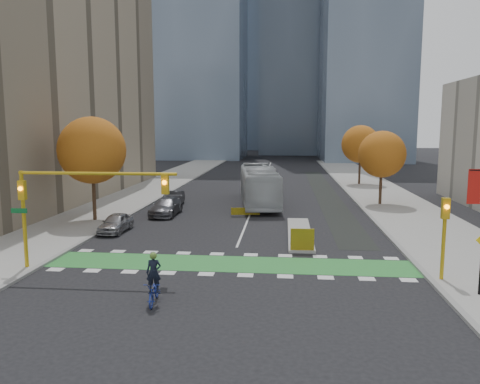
% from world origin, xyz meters
% --- Properties ---
extents(ground, '(300.00, 300.00, 0.00)m').
position_xyz_m(ground, '(0.00, 0.00, 0.00)').
color(ground, black).
rests_on(ground, ground).
extents(sidewalk_west, '(7.00, 120.00, 0.15)m').
position_xyz_m(sidewalk_west, '(-13.50, 20.00, 0.07)').
color(sidewalk_west, gray).
rests_on(sidewalk_west, ground).
extents(sidewalk_east, '(7.00, 120.00, 0.15)m').
position_xyz_m(sidewalk_east, '(13.50, 20.00, 0.07)').
color(sidewalk_east, gray).
rests_on(sidewalk_east, ground).
extents(curb_west, '(0.30, 120.00, 0.16)m').
position_xyz_m(curb_west, '(-10.00, 20.00, 0.07)').
color(curb_west, gray).
rests_on(curb_west, ground).
extents(curb_east, '(0.30, 120.00, 0.16)m').
position_xyz_m(curb_east, '(10.00, 20.00, 0.07)').
color(curb_east, gray).
rests_on(curb_east, ground).
extents(bike_crossing, '(20.00, 3.00, 0.01)m').
position_xyz_m(bike_crossing, '(0.00, 1.50, 0.01)').
color(bike_crossing, '#2A8333').
rests_on(bike_crossing, ground).
extents(centre_line, '(0.15, 70.00, 0.01)m').
position_xyz_m(centre_line, '(0.00, 40.00, 0.01)').
color(centre_line, silver).
rests_on(centre_line, ground).
extents(bike_lane_paint, '(2.50, 50.00, 0.01)m').
position_xyz_m(bike_lane_paint, '(7.50, 30.00, 0.01)').
color(bike_lane_paint, black).
rests_on(bike_lane_paint, ground).
extents(median_island, '(1.60, 10.00, 0.16)m').
position_xyz_m(median_island, '(4.00, 9.00, 0.08)').
color(median_island, gray).
rests_on(median_island, ground).
extents(hazard_board, '(1.40, 0.12, 1.30)m').
position_xyz_m(hazard_board, '(4.00, 4.20, 0.80)').
color(hazard_board, yellow).
rests_on(hazard_board, median_island).
extents(building_west, '(16.00, 44.00, 25.00)m').
position_xyz_m(building_west, '(-24.00, 22.00, 12.50)').
color(building_west, gray).
rests_on(building_west, ground).
extents(tower_nw, '(22.00, 22.00, 70.00)m').
position_xyz_m(tower_nw, '(-18.00, 90.00, 35.00)').
color(tower_nw, '#47566B').
rests_on(tower_nw, ground).
extents(tower_ne, '(18.00, 24.00, 60.00)m').
position_xyz_m(tower_ne, '(20.00, 85.00, 30.00)').
color(tower_ne, '#47566B').
rests_on(tower_ne, ground).
extents(tower_far, '(26.00, 26.00, 80.00)m').
position_xyz_m(tower_far, '(-4.00, 140.00, 40.00)').
color(tower_far, '#47566B').
rests_on(tower_far, ground).
extents(tree_west, '(5.20, 5.20, 8.22)m').
position_xyz_m(tree_west, '(-12.00, 12.00, 5.62)').
color(tree_west, '#332114').
rests_on(tree_west, ground).
extents(tree_east_near, '(4.40, 4.40, 7.08)m').
position_xyz_m(tree_east_near, '(12.00, 22.00, 4.86)').
color(tree_east_near, '#332114').
rests_on(tree_east_near, ground).
extents(tree_east_far, '(4.80, 4.80, 7.65)m').
position_xyz_m(tree_east_far, '(12.50, 38.00, 5.24)').
color(tree_east_far, '#332114').
rests_on(tree_east_far, ground).
extents(traffic_signal_west, '(8.53, 0.56, 5.20)m').
position_xyz_m(traffic_signal_west, '(-7.93, -0.51, 4.03)').
color(traffic_signal_west, '#BF9914').
rests_on(traffic_signal_west, ground).
extents(traffic_signal_east, '(0.35, 0.43, 4.10)m').
position_xyz_m(traffic_signal_east, '(10.50, -0.51, 2.73)').
color(traffic_signal_east, '#BF9914').
rests_on(traffic_signal_east, ground).
extents(cyclist, '(0.85, 1.98, 2.23)m').
position_xyz_m(cyclist, '(-2.52, -4.54, 0.74)').
color(cyclist, navy).
rests_on(cyclist, ground).
extents(bus, '(4.70, 13.61, 3.71)m').
position_xyz_m(bus, '(0.46, 21.51, 1.86)').
color(bus, '#B6BBBE').
rests_on(bus, ground).
extents(parked_car_a, '(1.67, 3.93, 1.33)m').
position_xyz_m(parked_car_a, '(-9.00, 8.51, 0.66)').
color(parked_car_a, '#98989D').
rests_on(parked_car_a, ground).
extents(parked_car_b, '(1.74, 4.12, 1.32)m').
position_xyz_m(parked_car_b, '(-7.47, 20.16, 0.66)').
color(parked_car_b, black).
rests_on(parked_car_b, ground).
extents(parked_car_c, '(2.11, 5.05, 1.46)m').
position_xyz_m(parked_car_c, '(-7.06, 15.16, 0.73)').
color(parked_car_c, '#54545A').
rests_on(parked_car_c, ground).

